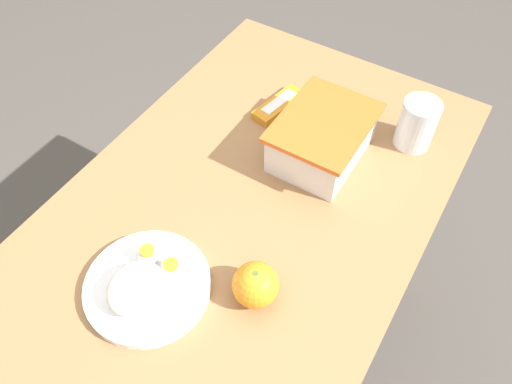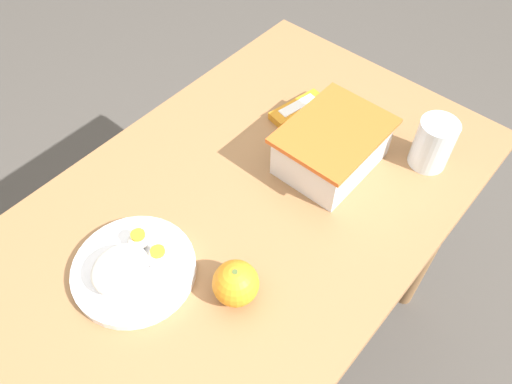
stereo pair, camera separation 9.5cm
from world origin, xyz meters
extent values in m
plane|color=#4C4742|center=(0.00, 0.00, 0.00)|extent=(10.00, 10.00, 0.00)
cube|color=#996B42|center=(0.00, 0.00, 0.76)|extent=(1.19, 0.67, 0.03)
cylinder|color=brown|center=(-0.54, -0.28, 0.37)|extent=(0.05, 0.05, 0.75)
cylinder|color=brown|center=(-0.54, 0.28, 0.37)|extent=(0.05, 0.05, 0.75)
cube|color=white|center=(-0.25, 0.06, 0.82)|extent=(0.20, 0.15, 0.09)
cube|color=#CCBC84|center=(-0.25, 0.06, 0.81)|extent=(0.19, 0.14, 0.06)
cube|color=orange|center=(-0.25, 0.06, 0.87)|extent=(0.22, 0.17, 0.01)
ellipsoid|color=tan|center=(-0.30, 0.05, 0.83)|extent=(0.07, 0.06, 0.02)
ellipsoid|color=tan|center=(-0.19, 0.07, 0.83)|extent=(0.06, 0.05, 0.03)
sphere|color=orange|center=(0.10, 0.12, 0.82)|extent=(0.08, 0.08, 0.08)
cylinder|color=#4C662D|center=(0.10, 0.12, 0.86)|extent=(0.01, 0.01, 0.00)
cylinder|color=white|center=(0.19, -0.04, 0.79)|extent=(0.22, 0.22, 0.02)
ellipsoid|color=white|center=(0.21, -0.04, 0.82)|extent=(0.10, 0.09, 0.05)
ellipsoid|color=white|center=(0.15, -0.07, 0.81)|extent=(0.05, 0.04, 0.03)
cylinder|color=#F4A823|center=(0.15, -0.07, 0.83)|extent=(0.03, 0.03, 0.01)
ellipsoid|color=white|center=(0.15, -0.02, 0.81)|extent=(0.05, 0.04, 0.03)
cylinder|color=#F4A823|center=(0.15, -0.02, 0.83)|extent=(0.03, 0.03, 0.01)
cube|color=orange|center=(-0.33, -0.08, 0.79)|extent=(0.14, 0.07, 0.02)
cube|color=white|center=(-0.33, -0.08, 0.80)|extent=(0.10, 0.04, 0.00)
cylinder|color=silver|center=(-0.38, 0.22, 0.83)|extent=(0.08, 0.08, 0.11)
camera|label=1|loc=(0.43, 0.32, 1.56)|focal=35.00mm
camera|label=2|loc=(0.37, 0.40, 1.56)|focal=35.00mm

